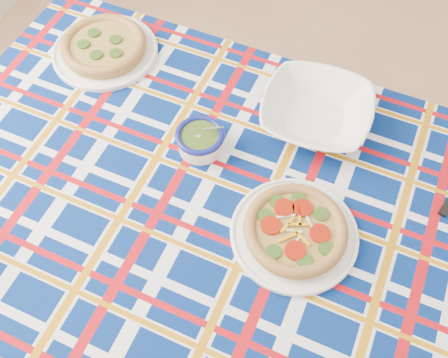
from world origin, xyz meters
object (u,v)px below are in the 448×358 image
(dining_table, at_px, (231,219))
(main_focaccia_plate, at_px, (295,230))
(pesto_bowl, at_px, (200,139))
(serving_bowl, at_px, (316,112))

(dining_table, distance_m, main_focaccia_plate, 0.18)
(main_focaccia_plate, xyz_separation_m, pesto_bowl, (-0.27, 0.15, 0.01))
(dining_table, xyz_separation_m, serving_bowl, (0.12, 0.29, 0.10))
(main_focaccia_plate, height_order, serving_bowl, serving_bowl)
(dining_table, bearing_deg, serving_bowl, 72.63)
(pesto_bowl, height_order, serving_bowl, pesto_bowl)
(dining_table, bearing_deg, pesto_bowl, 138.71)
(serving_bowl, bearing_deg, main_focaccia_plate, -83.77)
(dining_table, height_order, main_focaccia_plate, main_focaccia_plate)
(pesto_bowl, bearing_deg, serving_bowl, 35.99)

